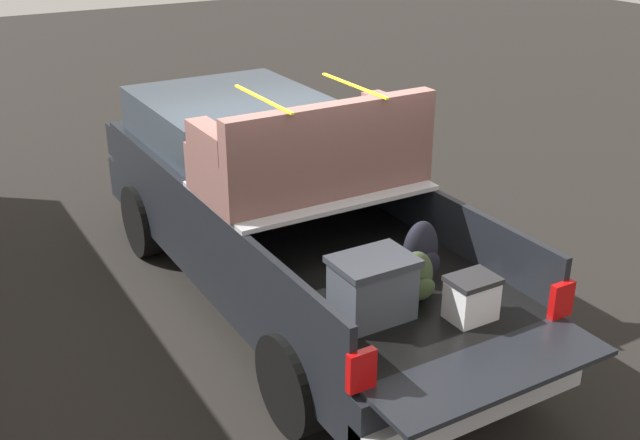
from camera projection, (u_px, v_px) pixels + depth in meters
name	position (u px, v px, depth m)	size (l,w,h in m)	color
ground_plane	(290.00, 299.00, 7.72)	(40.00, 40.00, 0.00)	black
pickup_truck	(272.00, 201.00, 7.60)	(6.05, 2.06, 2.23)	black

